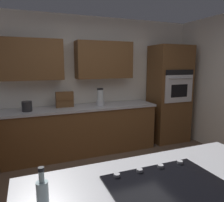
{
  "coord_description": "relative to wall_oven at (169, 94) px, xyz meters",
  "views": [
    {
      "loc": [
        1.04,
        2.14,
        1.69
      ],
      "look_at": [
        -0.33,
        -1.28,
        1.05
      ],
      "focal_mm": 34.53,
      "sensor_mm": 36.0,
      "label": 1
    }
  ],
  "objects": [
    {
      "name": "wall_back",
      "position": [
        1.92,
        -0.33,
        0.38
      ],
      "size": [
        6.0,
        0.44,
        2.6
      ],
      "color": "white",
      "rests_on": "ground"
    },
    {
      "name": "countertop_back",
      "position": [
        1.95,
        -0.0,
        -0.16
      ],
      "size": [
        2.84,
        0.64,
        0.04
      ],
      "primitive_type": "cube",
      "color": "#B2B2B7",
      "rests_on": "lower_cabinets_back"
    },
    {
      "name": "spice_rack",
      "position": [
        2.25,
        -0.08,
        0.01
      ],
      "size": [
        0.32,
        0.11,
        0.29
      ],
      "color": "brown",
      "rests_on": "countertop_back"
    },
    {
      "name": "lower_cabinets_back",
      "position": [
        1.95,
        -0.0,
        -0.61
      ],
      "size": [
        2.8,
        0.6,
        0.86
      ],
      "primitive_type": "cube",
      "color": "brown",
      "rests_on": "ground"
    },
    {
      "name": "blender",
      "position": [
        1.6,
        0.03,
        0.01
      ],
      "size": [
        0.15,
        0.15,
        0.33
      ],
      "color": "silver",
      "rests_on": "countertop_back"
    },
    {
      "name": "oil_bottle",
      "position": [
        2.85,
        2.79,
        -0.03
      ],
      "size": [
        0.06,
        0.06,
        0.27
      ],
      "color": "silver",
      "rests_on": "island_top"
    },
    {
      "name": "cooktop",
      "position": [
        2.07,
        2.8,
        -0.13
      ],
      "size": [
        0.76,
        0.56,
        0.03
      ],
      "color": "black",
      "rests_on": "island_top"
    },
    {
      "name": "kettle",
      "position": [
        2.9,
        0.03,
        -0.05
      ],
      "size": [
        0.17,
        0.17,
        0.17
      ],
      "primitive_type": "cylinder",
      "color": "#262628",
      "rests_on": "countertop_back"
    },
    {
      "name": "island_top",
      "position": [
        2.07,
        2.81,
        -0.16
      ],
      "size": [
        1.93,
        1.0,
        0.04
      ],
      "primitive_type": "cube",
      "color": "#B2B2B7",
      "rests_on": "island_base"
    },
    {
      "name": "wall_oven",
      "position": [
        0.0,
        0.0,
        0.0
      ],
      "size": [
        0.8,
        0.66,
        2.07
      ],
      "color": "brown",
      "rests_on": "ground"
    }
  ]
}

